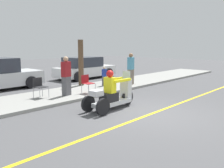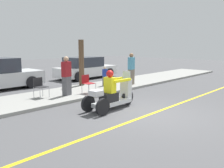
# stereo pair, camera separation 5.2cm
# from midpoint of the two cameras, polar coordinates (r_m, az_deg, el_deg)

# --- Properties ---
(ground_plane) EXTENTS (60.00, 60.00, 0.00)m
(ground_plane) POSITION_cam_midpoint_polar(r_m,az_deg,el_deg) (8.50, 8.68, -6.81)
(ground_plane) COLOR #4C4C4F
(lane_stripe) EXTENTS (24.00, 0.12, 0.01)m
(lane_stripe) POSITION_cam_midpoint_polar(r_m,az_deg,el_deg) (8.21, 7.27, -7.34)
(lane_stripe) COLOR gold
(lane_stripe) RESTS_ON ground
(sidewalk_strip) EXTENTS (28.00, 2.80, 0.12)m
(sidewalk_strip) POSITION_cam_midpoint_polar(r_m,az_deg,el_deg) (11.58, -10.68, -2.29)
(sidewalk_strip) COLOR gray
(sidewalk_strip) RESTS_ON ground
(motorcycle_trike) EXTENTS (2.30, 0.81, 1.42)m
(motorcycle_trike) POSITION_cam_midpoint_polar(r_m,az_deg,el_deg) (8.96, -0.12, -2.58)
(motorcycle_trike) COLOR black
(motorcycle_trike) RESTS_ON ground
(spectator_by_tree) EXTENTS (0.45, 0.33, 1.68)m
(spectator_by_tree) POSITION_cam_midpoint_polar(r_m,az_deg,el_deg) (10.90, -10.55, 1.64)
(spectator_by_tree) COLOR #515156
(spectator_by_tree) RESTS_ON sidewalk_strip
(spectator_end_of_line) EXTENTS (0.45, 0.33, 1.72)m
(spectator_end_of_line) POSITION_cam_midpoint_polar(r_m,az_deg,el_deg) (13.68, 4.19, 3.33)
(spectator_end_of_line) COLOR #726656
(spectator_end_of_line) RESTS_ON sidewalk_strip
(spectator_mid_group) EXTENTS (0.26, 0.18, 1.02)m
(spectator_mid_group) POSITION_cam_midpoint_polar(r_m,az_deg,el_deg) (13.29, -1.87, 1.72)
(spectator_mid_group) COLOR #515156
(spectator_mid_group) RESTS_ON sidewalk_strip
(folding_chair_set_back) EXTENTS (0.47, 0.47, 0.82)m
(folding_chair_set_back) POSITION_cam_midpoint_polar(r_m,az_deg,el_deg) (11.33, -5.89, 0.47)
(folding_chair_set_back) COLOR #A5A8AD
(folding_chair_set_back) RESTS_ON sidewalk_strip
(folding_chair_curbside) EXTENTS (0.49, 0.49, 0.82)m
(folding_chair_curbside) POSITION_cam_midpoint_polar(r_m,az_deg,el_deg) (10.76, -16.40, -0.32)
(folding_chair_curbside) COLOR #A5A8AD
(folding_chair_curbside) RESTS_ON sidewalk_strip
(parked_car_lot_center) EXTENTS (4.36, 1.97, 1.46)m
(parked_car_lot_center) POSITION_cam_midpoint_polar(r_m,az_deg,el_deg) (17.16, -6.37, 3.60)
(parked_car_lot_center) COLOR silver
(parked_car_lot_center) RESTS_ON ground
(tree_trunk) EXTENTS (0.28, 0.28, 2.43)m
(tree_trunk) POSITION_cam_midpoint_polar(r_m,az_deg,el_deg) (13.46, -7.24, 4.85)
(tree_trunk) COLOR brown
(tree_trunk) RESTS_ON sidewalk_strip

